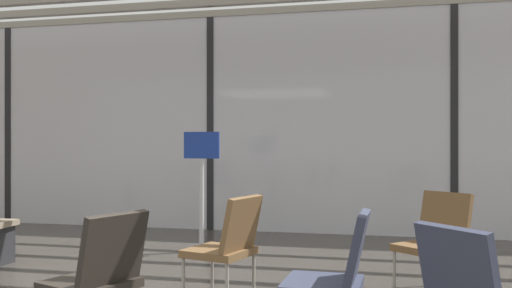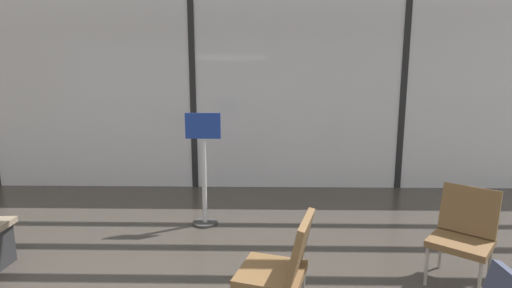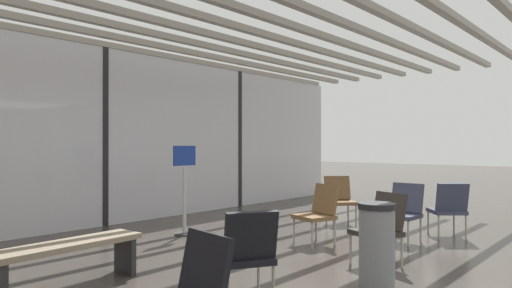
% 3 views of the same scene
% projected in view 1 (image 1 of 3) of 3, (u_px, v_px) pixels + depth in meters
% --- Properties ---
extents(glass_curtain_wall, '(14.00, 0.08, 3.22)m').
position_uv_depth(glass_curtain_wall, '(211.00, 123.00, 8.51)').
color(glass_curtain_wall, silver).
rests_on(glass_curtain_wall, ground).
extents(window_mullion_0, '(0.10, 0.12, 3.22)m').
position_uv_depth(window_mullion_0, '(10.00, 125.00, 9.30)').
color(window_mullion_0, black).
rests_on(window_mullion_0, ground).
extents(window_mullion_1, '(0.10, 0.12, 3.22)m').
position_uv_depth(window_mullion_1, '(211.00, 123.00, 8.51)').
color(window_mullion_1, black).
rests_on(window_mullion_1, ground).
extents(window_mullion_2, '(0.10, 0.12, 3.22)m').
position_uv_depth(window_mullion_2, '(454.00, 121.00, 7.72)').
color(window_mullion_2, black).
rests_on(window_mullion_2, ground).
extents(parked_airplane, '(10.96, 3.81, 3.81)m').
position_uv_depth(parked_airplane, '(316.00, 121.00, 14.52)').
color(parked_airplane, '#B2BCD6').
rests_on(parked_airplane, ground).
extents(lounge_chair_1, '(0.64, 0.61, 0.87)m').
position_uv_depth(lounge_chair_1, '(228.00, 242.00, 4.59)').
color(lounge_chair_1, brown).
rests_on(lounge_chair_1, ground).
extents(lounge_chair_2, '(0.71, 0.71, 0.87)m').
position_uv_depth(lounge_chair_2, '(436.00, 236.00, 4.85)').
color(lounge_chair_2, brown).
rests_on(lounge_chair_2, ground).
extents(lounge_chair_5, '(0.54, 0.50, 0.87)m').
position_uv_depth(lounge_chair_5, '(337.00, 271.00, 3.52)').
color(lounge_chair_5, '#33384C').
rests_on(lounge_chair_5, ground).
extents(lounge_chair_6, '(0.66, 0.63, 0.87)m').
position_uv_depth(lounge_chair_6, '(100.00, 271.00, 3.51)').
color(lounge_chair_6, '#28231E').
rests_on(lounge_chair_6, ground).
extents(info_sign, '(0.44, 0.32, 1.44)m').
position_uv_depth(info_sign, '(202.00, 195.00, 6.73)').
color(info_sign, '#333333').
rests_on(info_sign, ground).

